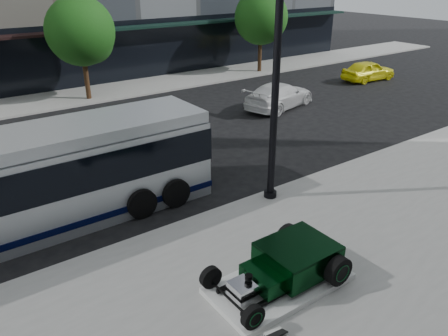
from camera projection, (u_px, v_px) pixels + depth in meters
ground at (190, 186)px, 15.57m from camera, size 120.00×120.00×0.00m
sidewalk_far at (67, 98)px, 25.90m from camera, size 70.00×4.00×0.12m
street_trees at (83, 34)px, 24.28m from camera, size 29.80×3.80×5.70m
display_plinth at (279, 283)px, 10.45m from camera, size 3.40×1.80×0.15m
hot_rod at (291, 261)px, 10.41m from camera, size 3.22×2.00×0.81m
lamppost at (275, 93)px, 13.14m from camera, size 0.42×0.42×7.62m
transit_bus at (7, 188)px, 12.18m from camera, size 12.12×2.88×2.92m
white_sedan at (280, 95)px, 24.06m from camera, size 5.13×3.08×1.39m
yellow_taxi at (368, 71)px, 29.98m from camera, size 4.12×1.91×1.36m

